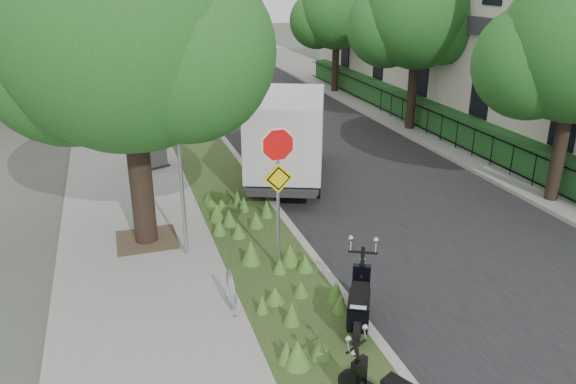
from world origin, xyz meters
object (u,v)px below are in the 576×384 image
Objects in this scene: scooter_far at (359,308)px; box_truck at (288,132)px; sign_assembly at (278,171)px; utility_cabinet at (150,148)px.

box_truck is at bearing 81.20° from scooter_far.
box_truck is (1.95, 5.46, -0.80)m from sign_assembly.
sign_assembly is at bearing -75.21° from utility_cabinet.
scooter_far is 1.25× the size of utility_cabinet.
box_truck is 4.59m from utility_cabinet.
box_truck reaches higher than scooter_far.
sign_assembly reaches higher than utility_cabinet.
scooter_far is at bearing -75.04° from utility_cabinet.
box_truck is (1.24, 8.01, 0.98)m from scooter_far.
sign_assembly is at bearing 105.50° from scooter_far.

